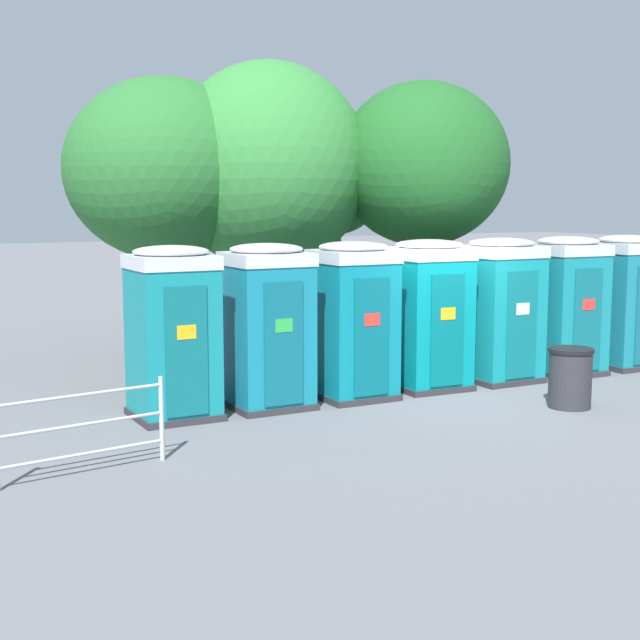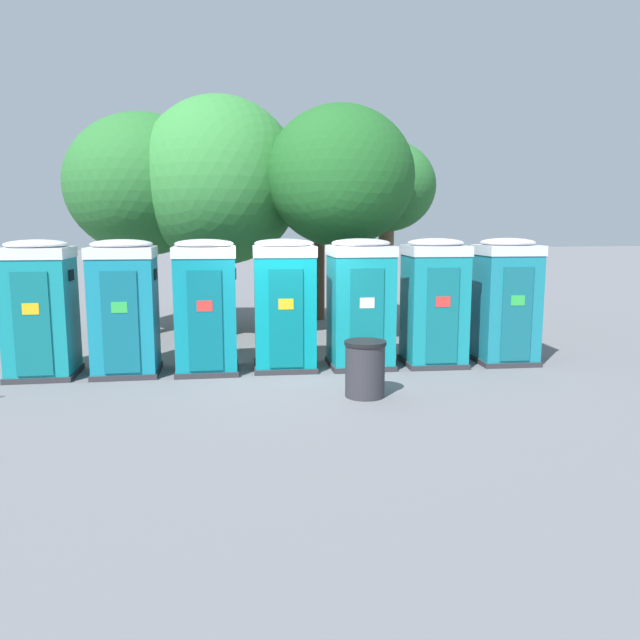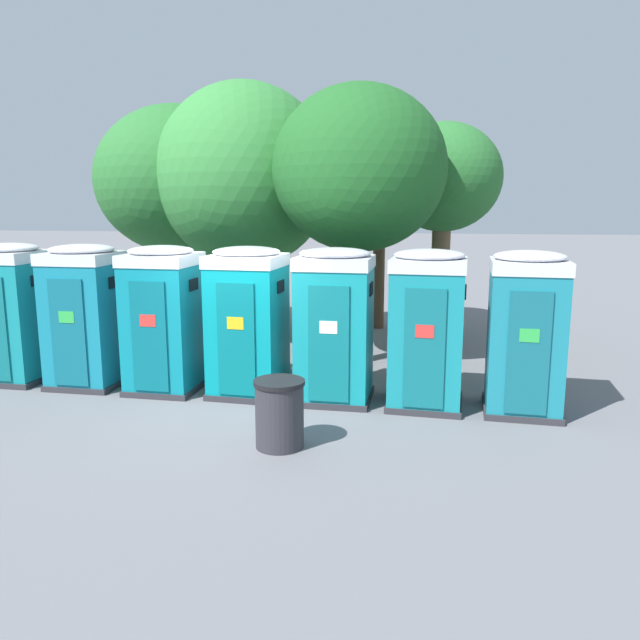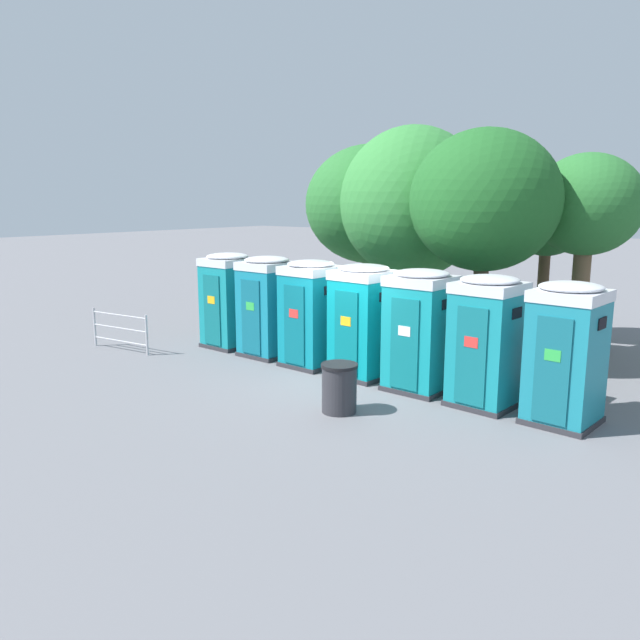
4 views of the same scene
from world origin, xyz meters
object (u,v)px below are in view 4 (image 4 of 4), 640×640
object	(u,v)px
portapotty_1	(267,306)
portapotty_6	(566,353)
street_tree_2	(485,201)
portapotty_0	(228,300)
street_tree_1	(413,203)
portapotty_4	(420,330)
street_tree_4	(586,208)
portapotty_3	(363,320)
portapotty_2	(311,313)
street_tree_0	(548,212)
trash_can	(339,388)
event_barrier	(120,329)
street_tree_3	(370,205)
portapotty_5	(487,341)

from	to	relation	value
portapotty_1	portapotty_6	size ratio (longest dim) A/B	1.00
portapotty_6	street_tree_2	distance (m)	4.72
portapotty_0	street_tree_1	size ratio (longest dim) A/B	0.43
portapotty_4	portapotty_0	bearing A→B (deg)	177.40
street_tree_2	street_tree_4	xyz separation A→B (m)	(1.70, 1.94, -0.14)
portapotty_1	portapotty_3	world-z (taller)	same
portapotty_2	portapotty_3	bearing A→B (deg)	-0.02
street_tree_0	street_tree_1	distance (m)	3.72
street_tree_0	trash_can	size ratio (longest dim) A/B	5.26
portapotty_1	portapotty_4	size ratio (longest dim) A/B	1.00
street_tree_2	portapotty_0	bearing A→B (deg)	-159.61
street_tree_0	event_barrier	bearing A→B (deg)	-135.41
street_tree_0	street_tree_2	xyz separation A→B (m)	(-0.20, -3.73, 0.29)
event_barrier	portapotty_4	bearing A→B (deg)	13.15
portapotty_1	trash_can	world-z (taller)	portapotty_1
portapotty_0	trash_can	xyz separation A→B (m)	(5.54, -2.43, -0.81)
portapotty_0	trash_can	bearing A→B (deg)	-23.73
portapotty_1	street_tree_0	distance (m)	8.11
portapotty_6	portapotty_1	bearing A→B (deg)	177.26
street_tree_0	street_tree_2	world-z (taller)	street_tree_2
portapotty_2	street_tree_4	xyz separation A→B (m)	(4.85, 4.39, 2.46)
street_tree_2	portapotty_4	bearing A→B (deg)	-93.22
portapotty_1	street_tree_0	size ratio (longest dim) A/B	0.52
portapotty_3	street_tree_3	world-z (taller)	street_tree_3
portapotty_1	portapotty_3	size ratio (longest dim) A/B	1.00
street_tree_1	trash_can	world-z (taller)	street_tree_1
portapotty_3	event_barrier	world-z (taller)	portapotty_3
street_tree_0	street_tree_3	xyz separation A→B (m)	(-4.78, -1.59, 0.17)
portapotty_5	street_tree_2	bearing A→B (deg)	117.09
portapotty_5	portapotty_6	world-z (taller)	same
portapotty_3	street_tree_1	distance (m)	4.76
portapotty_2	event_barrier	bearing A→B (deg)	-158.30
portapotty_0	street_tree_1	world-z (taller)	street_tree_1
portapotty_5	portapotty_2	bearing A→B (deg)	177.49
portapotty_2	street_tree_4	size ratio (longest dim) A/B	0.51
portapotty_5	street_tree_0	xyz separation A→B (m)	(-1.16, 6.38, 2.31)
trash_can	street_tree_1	bearing A→B (deg)	108.90
portapotty_0	street_tree_4	distance (m)	9.24
portapotty_4	street_tree_0	bearing A→B (deg)	86.89
portapotty_0	portapotty_6	xyz separation A→B (m)	(9.00, -0.43, 0.00)
portapotty_5	street_tree_1	world-z (taller)	street_tree_1
trash_can	event_barrier	xyz separation A→B (m)	(-7.45, 0.31, 0.10)
event_barrier	portapotty_2	bearing A→B (deg)	21.70
street_tree_2	street_tree_3	distance (m)	5.06
street_tree_1	street_tree_3	size ratio (longest dim) A/B	1.06
street_tree_1	portapotty_1	bearing A→B (deg)	-117.11
street_tree_4	trash_can	size ratio (longest dim) A/B	5.40
street_tree_4	portapotty_1	bearing A→B (deg)	-145.91
street_tree_1	trash_can	bearing A→B (deg)	-71.10
portapotty_4	street_tree_4	world-z (taller)	street_tree_4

